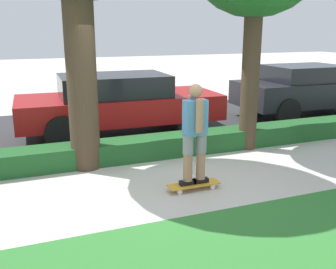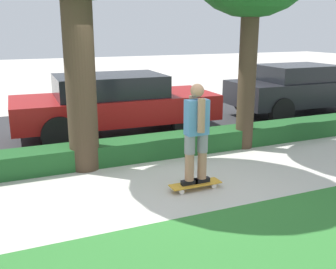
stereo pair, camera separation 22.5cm
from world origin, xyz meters
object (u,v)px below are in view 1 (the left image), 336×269
(skateboard, at_px, (194,185))
(skater_person, at_px, (195,132))
(parked_car_middle, at_px, (119,102))
(parked_car_rear, at_px, (306,89))

(skateboard, height_order, skater_person, skater_person)
(skateboard, distance_m, parked_car_middle, 3.74)
(parked_car_middle, height_order, parked_car_rear, parked_car_rear)
(skater_person, relative_size, parked_car_rear, 0.39)
(parked_car_middle, distance_m, parked_car_rear, 5.51)
(skater_person, height_order, parked_car_middle, skater_person)
(parked_car_middle, relative_size, parked_car_rear, 1.16)
(skateboard, height_order, parked_car_rear, parked_car_rear)
(skater_person, distance_m, parked_car_middle, 3.67)
(skateboard, bearing_deg, parked_car_rear, 35.61)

